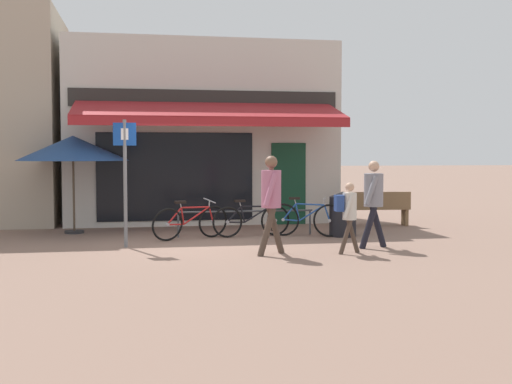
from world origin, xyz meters
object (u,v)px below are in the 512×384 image
Objects in this scene: litter_bin at (343,214)px; park_bench at (378,208)px; bicycle_red at (191,222)px; pedestrian_child at (348,209)px; bicycle_blue at (306,219)px; cafe_parasol at (73,148)px; pedestrian_adult at (271,194)px; parking_sign at (125,170)px; bicycle_black at (251,220)px; pedestrian_second_adult at (374,195)px.

litter_bin reaches higher than park_bench.
bicycle_red is 1.30× the size of pedestrian_child.
cafe_parasol reaches higher than bicycle_blue.
pedestrian_adult is 3.12m from litter_bin.
bicycle_blue is 1.25× the size of pedestrian_child.
pedestrian_adult is 0.73× the size of parking_sign.
park_bench is at bearing 38.06° from pedestrian_adult.
pedestrian_adult is 1.37× the size of pedestrian_child.
park_bench is at bearing 57.24° from bicycle_blue.
cafe_parasol is (-2.55, 1.55, 1.57)m from bicycle_red.
cafe_parasol reaches higher than pedestrian_child.
cafe_parasol reaches higher than pedestrian_adult.
park_bench reaches higher than bicycle_black.
bicycle_blue is 0.66× the size of parking_sign.
pedestrian_second_adult reaches higher than litter_bin.
bicycle_red is 5.14m from park_bench.
litter_bin is (-0.04, 1.78, -0.53)m from pedestrian_second_adult.
bicycle_black is 1.79× the size of litter_bin.
bicycle_blue is 1.66× the size of litter_bin.
cafe_parasol is (-5.23, 3.98, 1.12)m from pedestrian_child.
pedestrian_child is at bearing -72.73° from bicycle_black.
bicycle_blue is at bearing -22.22° from bicycle_red.
park_bench is at bearing 13.76° from bicycle_black.
parking_sign is (-4.01, 1.51, 0.70)m from pedestrian_child.
litter_bin reaches higher than bicycle_red.
bicycle_red is 1.37m from bicycle_black.
pedestrian_child is at bearing -65.40° from bicycle_blue.
bicycle_red is 0.96× the size of bicycle_black.
cafe_parasol is at bearing -173.79° from park_bench.
pedestrian_adult is at bearing -96.82° from bicycle_blue.
parking_sign is (-1.33, -0.92, 1.14)m from bicycle_red.
pedestrian_second_adult is 0.68× the size of cafe_parasol.
litter_bin is at bearing -24.21° from bicycle_red.
bicycle_black is 1.04× the size of pedestrian_second_adult.
pedestrian_adult is 1.10× the size of park_bench.
parking_sign is 0.98× the size of cafe_parasol.
litter_bin is (0.67, 2.38, -0.32)m from pedestrian_child.
pedestrian_second_adult reaches higher than bicycle_black.
parking_sign is at bearing -165.96° from bicycle_black.
park_bench is (7.40, 0.16, -1.48)m from cafe_parasol.
pedestrian_second_adult is at bearing 42.23° from pedestrian_child.
bicycle_blue is (2.54, 0.05, 0.01)m from bicycle_red.
pedestrian_child reaches higher than park_bench.
bicycle_red is at bearing -155.61° from park_bench.
pedestrian_adult reaches higher than litter_bin.
bicycle_red is at bearing 34.78° from parking_sign.
cafe_parasol is at bearing 144.89° from pedestrian_child.
bicycle_red is 3.65m from pedestrian_child.
pedestrian_adult is 2.17m from pedestrian_second_adult.
pedestrian_adult is 1.82× the size of litter_bin.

